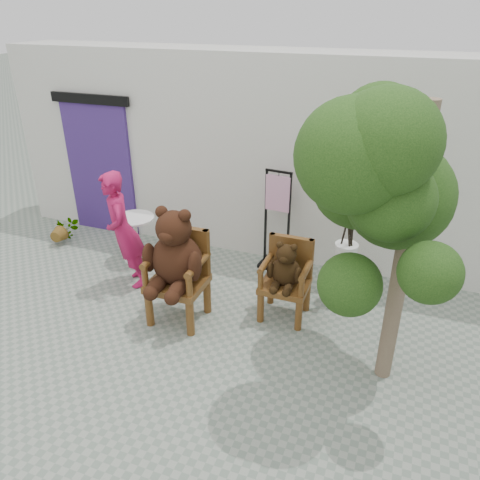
{
  "coord_description": "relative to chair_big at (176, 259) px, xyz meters",
  "views": [
    {
      "loc": [
        1.77,
        -3.62,
        3.56
      ],
      "look_at": [
        -0.02,
        1.22,
        0.95
      ],
      "focal_mm": 35.0,
      "sensor_mm": 36.0,
      "label": 1
    }
  ],
  "objects": [
    {
      "name": "ground_plane",
      "position": [
        0.63,
        -0.67,
        -0.84
      ],
      "size": [
        60.0,
        60.0,
        0.0
      ],
      "primitive_type": "plane",
      "color": "gray",
      "rests_on": "ground"
    },
    {
      "name": "back_wall",
      "position": [
        0.63,
        2.43,
        0.66
      ],
      "size": [
        9.0,
        1.0,
        3.0
      ],
      "primitive_type": "cube",
      "color": "silver",
      "rests_on": "ground"
    },
    {
      "name": "doorway",
      "position": [
        -2.37,
        1.9,
        0.32
      ],
      "size": [
        1.4,
        0.11,
        2.33
      ],
      "color": "#3B2369",
      "rests_on": "ground"
    },
    {
      "name": "chair_big",
      "position": [
        0.0,
        0.0,
        0.0
      ],
      "size": [
        0.75,
        0.79,
        1.51
      ],
      "color": "#4D2D10",
      "rests_on": "ground"
    },
    {
      "name": "chair_small",
      "position": [
        1.22,
        0.54,
        -0.22
      ],
      "size": [
        0.58,
        0.56,
        1.04
      ],
      "color": "#4D2D10",
      "rests_on": "ground"
    },
    {
      "name": "person",
      "position": [
        -1.04,
        0.48,
        -0.01
      ],
      "size": [
        0.68,
        0.72,
        1.66
      ],
      "primitive_type": "imported",
      "rotation": [
        0.0,
        0.0,
        -0.92
      ],
      "color": "#A91448",
      "rests_on": "ground"
    },
    {
      "name": "cafe_table",
      "position": [
        -1.31,
        1.16,
        -0.4
      ],
      "size": [
        0.6,
        0.6,
        0.7
      ],
      "rotation": [
        0.0,
        0.0,
        -0.08
      ],
      "color": "white",
      "rests_on": "ground"
    },
    {
      "name": "display_stand",
      "position": [
        0.77,
        1.67,
        -0.26
      ],
      "size": [
        0.48,
        0.4,
        1.51
      ],
      "rotation": [
        0.0,
        0.0,
        -0.11
      ],
      "color": "black",
      "rests_on": "ground"
    },
    {
      "name": "stool_bucket",
      "position": [
        1.85,
        1.16,
        -0.2
      ],
      "size": [
        0.32,
        0.32,
        1.45
      ],
      "rotation": [
        0.0,
        0.0,
        -0.42
      ],
      "color": "white",
      "rests_on": "ground"
    },
    {
      "name": "tree",
      "position": [
        2.17,
        -0.16,
        1.37
      ],
      "size": [
        1.48,
        1.85,
        3.04
      ],
      "rotation": [
        0.0,
        0.0,
        0.0
      ],
      "color": "brown",
      "rests_on": "ground"
    },
    {
      "name": "potted_plant",
      "position": [
        -2.77,
        1.24,
        -0.62
      ],
      "size": [
        0.43,
        0.39,
        0.44
      ],
      "primitive_type": "imported",
      "rotation": [
        0.0,
        0.0,
        0.11
      ],
      "color": "black",
      "rests_on": "ground"
    }
  ]
}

